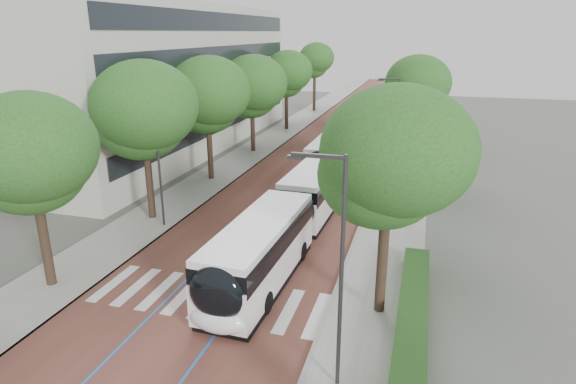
{
  "coord_description": "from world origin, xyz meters",
  "views": [
    {
      "loc": [
        8.91,
        -16.42,
        11.48
      ],
      "look_at": [
        1.4,
        9.73,
        2.4
      ],
      "focal_mm": 30.0,
      "sensor_mm": 36.0,
      "label": 1
    }
  ],
  "objects": [
    {
      "name": "kerb_left",
      "position": [
        -5.6,
        40.0,
        0.06
      ],
      "size": [
        0.2,
        140.0,
        0.14
      ],
      "primitive_type": "cube",
      "color": "gray",
      "rests_on": "ground"
    },
    {
      "name": "streetlight_near",
      "position": [
        6.62,
        -3.0,
        4.82
      ],
      "size": [
        1.82,
        0.2,
        8.0
      ],
      "color": "#323234",
      "rests_on": "sidewalk_right"
    },
    {
      "name": "kerb_right",
      "position": [
        5.6,
        40.0,
        0.06
      ],
      "size": [
        0.2,
        140.0,
        0.14
      ],
      "primitive_type": "cube",
      "color": "gray",
      "rests_on": "ground"
    },
    {
      "name": "lamp_post_left",
      "position": [
        -6.1,
        8.0,
        4.12
      ],
      "size": [
        0.14,
        0.14,
        8.0
      ],
      "primitive_type": "cylinder",
      "color": "#323234",
      "rests_on": "sidewalk_left"
    },
    {
      "name": "road",
      "position": [
        0.0,
        40.0,
        0.01
      ],
      "size": [
        11.0,
        140.0,
        0.02
      ],
      "primitive_type": "cube",
      "color": "#572C27",
      "rests_on": "ground"
    },
    {
      "name": "lane_line_left",
      "position": [
        -1.6,
        40.0,
        0.02
      ],
      "size": [
        0.12,
        126.0,
        0.01
      ],
      "primitive_type": "cube",
      "color": "blue",
      "rests_on": "road"
    },
    {
      "name": "sidewalk_right",
      "position": [
        7.5,
        40.0,
        0.06
      ],
      "size": [
        4.0,
        140.0,
        0.12
      ],
      "primitive_type": "cube",
      "color": "gray",
      "rests_on": "ground"
    },
    {
      "name": "office_building",
      "position": [
        -19.47,
        28.0,
        7.0
      ],
      "size": [
        18.11,
        40.0,
        14.0
      ],
      "color": "#9A988F",
      "rests_on": "ground"
    },
    {
      "name": "hedge",
      "position": [
        9.1,
        0.0,
        0.52
      ],
      "size": [
        1.2,
        14.0,
        0.8
      ],
      "primitive_type": "cube",
      "color": "#1E4417",
      "rests_on": "sidewalk_right"
    },
    {
      "name": "streetlight_far",
      "position": [
        6.62,
        22.0,
        4.82
      ],
      "size": [
        1.82,
        0.2,
        8.0
      ],
      "color": "#323234",
      "rests_on": "sidewalk_right"
    },
    {
      "name": "zebra_crossing",
      "position": [
        0.2,
        1.0,
        0.03
      ],
      "size": [
        10.55,
        3.6,
        0.01
      ],
      "color": "silver",
      "rests_on": "ground"
    },
    {
      "name": "bus_queued_1",
      "position": [
        1.39,
        35.73,
        1.62
      ],
      "size": [
        3.18,
        12.51,
        3.2
      ],
      "rotation": [
        0.0,
        0.0,
        0.06
      ],
      "color": "white",
      "rests_on": "ground"
    },
    {
      "name": "bus_queued_0",
      "position": [
        1.65,
        22.82,
        1.62
      ],
      "size": [
        2.64,
        12.42,
        3.2
      ],
      "rotation": [
        0.0,
        0.0,
        -0.01
      ],
      "color": "white",
      "rests_on": "ground"
    },
    {
      "name": "trees_right",
      "position": [
        7.7,
        22.32,
        6.14
      ],
      "size": [
        5.97,
        47.95,
        9.14
      ],
      "color": "black",
      "rests_on": "ground"
    },
    {
      "name": "lane_line_right",
      "position": [
        1.6,
        40.0,
        0.02
      ],
      "size": [
        0.12,
        126.0,
        0.01
      ],
      "primitive_type": "cube",
      "color": "blue",
      "rests_on": "road"
    },
    {
      "name": "lead_bus",
      "position": [
        2.13,
        6.74,
        1.63
      ],
      "size": [
        3.16,
        18.47,
        3.2
      ],
      "rotation": [
        0.0,
        0.0,
        -0.03
      ],
      "color": "black",
      "rests_on": "ground"
    },
    {
      "name": "ground",
      "position": [
        0.0,
        0.0,
        0.0
      ],
      "size": [
        160.0,
        160.0,
        0.0
      ],
      "primitive_type": "plane",
      "color": "#51544C",
      "rests_on": "ground"
    },
    {
      "name": "bus_queued_2",
      "position": [
        2.02,
        48.81,
        1.62
      ],
      "size": [
        2.84,
        12.46,
        3.2
      ],
      "rotation": [
        0.0,
        0.0,
        -0.03
      ],
      "color": "white",
      "rests_on": "ground"
    },
    {
      "name": "trees_left",
      "position": [
        -7.5,
        22.98,
        6.5
      ],
      "size": [
        6.46,
        60.41,
        9.48
      ],
      "color": "black",
      "rests_on": "ground"
    },
    {
      "name": "sidewalk_left",
      "position": [
        -7.5,
        40.0,
        0.06
      ],
      "size": [
        4.0,
        140.0,
        0.12
      ],
      "primitive_type": "cube",
      "color": "gray",
      "rests_on": "ground"
    }
  ]
}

